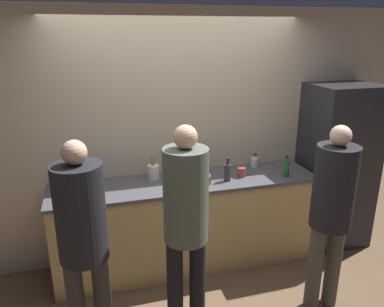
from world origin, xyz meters
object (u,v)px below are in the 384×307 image
(refrigerator, at_px, (336,166))
(person_right, at_px, (332,206))
(person_center, at_px, (186,216))
(cup_red, at_px, (241,172))
(potted_plant, at_px, (76,176))
(bottle_clear, at_px, (255,162))
(person_left, at_px, (82,233))
(cup_yellow, at_px, (170,173))
(utensil_crock, at_px, (153,172))
(fruit_bowl, at_px, (197,179))
(bottle_green, at_px, (286,168))
(bottle_dark, at_px, (228,172))

(refrigerator, relative_size, person_right, 1.09)
(person_center, bearing_deg, person_right, -3.72)
(cup_red, relative_size, potted_plant, 0.44)
(bottle_clear, bearing_deg, refrigerator, -11.06)
(person_right, bearing_deg, potted_plant, 152.08)
(person_left, xyz_separation_m, cup_yellow, (0.86, 1.03, -0.02))
(person_left, height_order, bottle_clear, person_left)
(refrigerator, bearing_deg, utensil_crock, 176.68)
(person_left, xyz_separation_m, fruit_bowl, (1.08, 0.79, -0.02))
(cup_red, bearing_deg, bottle_green, -14.88)
(person_right, bearing_deg, refrigerator, 51.85)
(cup_red, bearing_deg, person_right, -65.56)
(person_left, height_order, potted_plant, person_left)
(cup_yellow, bearing_deg, utensil_crock, -176.65)
(refrigerator, distance_m, fruit_bowl, 1.68)
(refrigerator, height_order, person_right, refrigerator)
(person_left, height_order, cup_red, person_left)
(person_left, relative_size, bottle_dark, 7.10)
(cup_yellow, xyz_separation_m, potted_plant, (-0.91, -0.03, 0.08))
(person_left, xyz_separation_m, bottle_clear, (1.83, 1.08, -0.01))
(person_center, distance_m, bottle_dark, 1.00)
(refrigerator, xyz_separation_m, person_right, (-0.77, -0.98, 0.08))
(cup_yellow, distance_m, potted_plant, 0.91)
(bottle_clear, bearing_deg, person_right, -82.26)
(refrigerator, relative_size, bottle_clear, 13.06)
(person_center, distance_m, bottle_clear, 1.52)
(utensil_crock, bearing_deg, cup_yellow, 3.35)
(utensil_crock, bearing_deg, refrigerator, -3.32)
(utensil_crock, relative_size, cup_red, 2.56)
(bottle_clear, bearing_deg, bottle_dark, -145.05)
(utensil_crock, distance_m, bottle_green, 1.35)
(utensil_crock, height_order, potted_plant, utensil_crock)
(bottle_clear, distance_m, cup_yellow, 0.97)
(person_left, distance_m, bottle_green, 2.13)
(person_right, distance_m, potted_plant, 2.30)
(bottle_clear, height_order, bottle_dark, bottle_dark)
(refrigerator, xyz_separation_m, cup_yellow, (-1.89, 0.13, 0.07))
(refrigerator, bearing_deg, cup_red, -177.10)
(bottle_dark, bearing_deg, fruit_bowl, 176.26)
(cup_red, height_order, potted_plant, potted_plant)
(bottle_green, height_order, cup_red, bottle_green)
(utensil_crock, xyz_separation_m, bottle_green, (1.32, -0.30, 0.01))
(utensil_crock, height_order, bottle_green, utensil_crock)
(person_left, xyz_separation_m, person_center, (0.76, 0.00, 0.02))
(cup_yellow, relative_size, cup_red, 0.92)
(cup_yellow, distance_m, cup_red, 0.73)
(cup_yellow, height_order, potted_plant, potted_plant)
(fruit_bowl, relative_size, utensil_crock, 1.13)
(refrigerator, distance_m, bottle_dark, 1.37)
(fruit_bowl, xyz_separation_m, bottle_green, (0.93, -0.07, 0.04))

